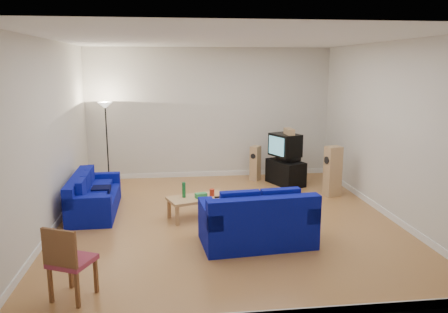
{
  "coord_description": "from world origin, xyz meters",
  "views": [
    {
      "loc": [
        -0.96,
        -7.51,
        2.77
      ],
      "look_at": [
        0.0,
        0.4,
        1.1
      ],
      "focal_mm": 35.0,
      "sensor_mm": 36.0,
      "label": 1
    }
  ],
  "objects": [
    {
      "name": "room",
      "position": [
        0.0,
        0.0,
        1.54
      ],
      "size": [
        6.01,
        6.51,
        3.21
      ],
      "color": "#995F2F",
      "rests_on": "ground"
    },
    {
      "name": "sofa_three_seat",
      "position": [
        -2.5,
        0.73,
        0.27
      ],
      "size": [
        0.85,
        1.89,
        0.72
      ],
      "rotation": [
        0.0,
        0.0,
        -1.55
      ],
      "color": "navy",
      "rests_on": "ground"
    },
    {
      "name": "sofa_loveseat",
      "position": [
        0.34,
        -1.16,
        0.33
      ],
      "size": [
        1.8,
        1.11,
        0.86
      ],
      "rotation": [
        0.0,
        0.0,
        0.09
      ],
      "color": "navy",
      "rests_on": "ground"
    },
    {
      "name": "coffee_table",
      "position": [
        -0.51,
        0.2,
        0.34
      ],
      "size": [
        1.2,
        0.87,
        0.39
      ],
      "rotation": [
        0.0,
        0.0,
        0.33
      ],
      "color": "tan",
      "rests_on": "ground"
    },
    {
      "name": "bottle",
      "position": [
        -0.76,
        0.21,
        0.54
      ],
      "size": [
        0.09,
        0.09,
        0.28
      ],
      "primitive_type": "cylinder",
      "rotation": [
        0.0,
        0.0,
        0.63
      ],
      "color": "#197233",
      "rests_on": "coffee_table"
    },
    {
      "name": "tissue_box",
      "position": [
        -0.46,
        0.15,
        0.44
      ],
      "size": [
        0.23,
        0.17,
        0.09
      ],
      "primitive_type": "cube",
      "rotation": [
        0.0,
        0.0,
        0.31
      ],
      "color": "green",
      "rests_on": "coffee_table"
    },
    {
      "name": "red_canister",
      "position": [
        -0.24,
        0.24,
        0.46
      ],
      "size": [
        0.1,
        0.1,
        0.13
      ],
      "primitive_type": "cylinder",
      "rotation": [
        0.0,
        0.0,
        0.14
      ],
      "color": "red",
      "rests_on": "coffee_table"
    },
    {
      "name": "remote",
      "position": [
        -0.13,
        0.12,
        0.4
      ],
      "size": [
        0.16,
        0.08,
        0.02
      ],
      "primitive_type": "cube",
      "rotation": [
        0.0,
        0.0,
        0.19
      ],
      "color": "black",
      "rests_on": "coffee_table"
    },
    {
      "name": "tv_stand",
      "position": [
        1.69,
        2.26,
        0.29
      ],
      "size": [
        0.84,
        1.06,
        0.57
      ],
      "primitive_type": "cube",
      "rotation": [
        0.0,
        0.0,
        -1.18
      ],
      "color": "black",
      "rests_on": "ground"
    },
    {
      "name": "av_receiver",
      "position": [
        1.75,
        2.26,
        0.62
      ],
      "size": [
        0.58,
        0.6,
        0.11
      ],
      "primitive_type": "cube",
      "rotation": [
        0.0,
        0.0,
        -0.94
      ],
      "color": "black",
      "rests_on": "tv_stand"
    },
    {
      "name": "television",
      "position": [
        1.67,
        2.29,
        0.94
      ],
      "size": [
        0.73,
        0.82,
        0.53
      ],
      "rotation": [
        0.0,
        0.0,
        -1.16
      ],
      "color": "black",
      "rests_on": "av_receiver"
    },
    {
      "name": "centre_speaker",
      "position": [
        1.74,
        2.2,
        1.27
      ],
      "size": [
        0.17,
        0.4,
        0.14
      ],
      "primitive_type": "cube",
      "rotation": [
        0.0,
        0.0,
        -1.53
      ],
      "color": "tan",
      "rests_on": "television"
    },
    {
      "name": "speaker_left",
      "position": [
        1.05,
        2.7,
        0.43
      ],
      "size": [
        0.31,
        0.32,
        0.85
      ],
      "rotation": [
        0.0,
        0.0,
        -0.63
      ],
      "color": "tan",
      "rests_on": "ground"
    },
    {
      "name": "speaker_right",
      "position": [
        2.45,
        1.23,
        0.54
      ],
      "size": [
        0.38,
        0.32,
        1.08
      ],
      "rotation": [
        0.0,
        0.0,
        -1.33
      ],
      "color": "tan",
      "rests_on": "ground"
    },
    {
      "name": "floor_lamp",
      "position": [
        -2.45,
        2.7,
        1.61
      ],
      "size": [
        0.33,
        0.33,
        1.95
      ],
      "color": "black",
      "rests_on": "ground"
    },
    {
      "name": "dining_chair",
      "position": [
        -2.21,
        -2.54,
        0.53
      ],
      "size": [
        0.6,
        0.6,
        0.95
      ],
      "rotation": [
        0.0,
        0.0,
        -0.44
      ],
      "color": "brown",
      "rests_on": "ground"
    }
  ]
}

